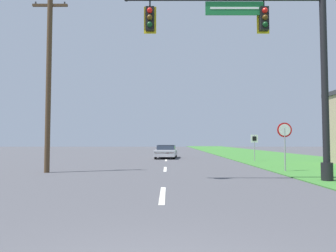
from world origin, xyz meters
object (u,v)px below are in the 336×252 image
(signal_mast, at_px, (278,57))
(utility_pole_near, at_px, (50,76))
(route_sign_post, at_px, (256,142))
(car_ahead, at_px, (168,152))
(stop_sign, at_px, (286,136))

(signal_mast, xyz_separation_m, utility_pole_near, (-10.45, 3.34, -0.03))
(route_sign_post, xyz_separation_m, utility_pole_near, (-12.77, -7.97, 3.38))
(car_ahead, bearing_deg, stop_sign, -63.17)
(stop_sign, bearing_deg, utility_pole_near, -178.24)
(stop_sign, distance_m, route_sign_post, 7.63)
(route_sign_post, bearing_deg, stop_sign, -94.67)
(car_ahead, relative_size, route_sign_post, 2.35)
(car_ahead, xyz_separation_m, utility_pole_near, (-5.94, -12.66, 4.30))
(route_sign_post, height_order, utility_pole_near, utility_pole_near)
(signal_mast, relative_size, route_sign_post, 4.06)
(signal_mast, distance_m, route_sign_post, 12.04)
(signal_mast, height_order, car_ahead, signal_mast)
(stop_sign, bearing_deg, car_ahead, 116.83)
(car_ahead, bearing_deg, route_sign_post, -34.50)
(car_ahead, height_order, utility_pole_near, utility_pole_near)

